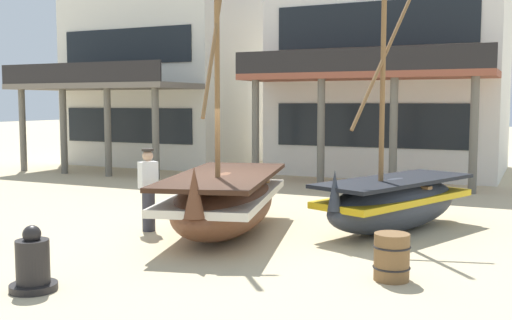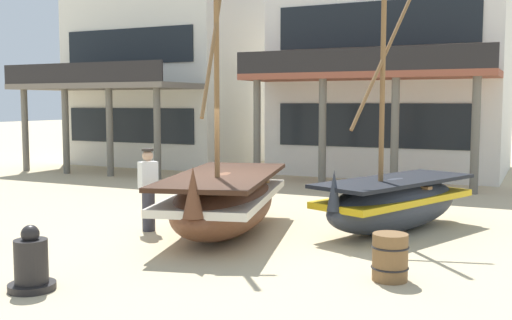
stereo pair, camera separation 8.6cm
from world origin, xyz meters
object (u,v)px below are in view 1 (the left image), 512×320
fishing_boat_centre_large (224,200)px  wooden_barrel (392,257)px  capstan_winch (33,265)px  fishing_boat_near_left (394,202)px  fisherman_by_hull (148,190)px  harbor_building_main (393,79)px  harbor_building_annex (172,53)px

fishing_boat_centre_large → wooden_barrel: 4.17m
fishing_boat_centre_large → capstan_winch: fishing_boat_centre_large is taller
fishing_boat_near_left → fisherman_by_hull: size_ratio=3.05×
fishing_boat_centre_large → capstan_winch: 4.48m
wooden_barrel → harbor_building_main: bearing=102.6°
fishing_boat_near_left → harbor_building_main: bearing=102.8°
harbor_building_main → harbor_building_annex: bearing=-178.2°
fisherman_by_hull → harbor_building_main: size_ratio=0.19×
harbor_building_main → capstan_winch: bearing=-93.9°
capstan_winch → harbor_building_main: bearing=86.1°
fishing_boat_centre_large → capstan_winch: size_ratio=6.33×
fishing_boat_centre_large → wooden_barrel: fishing_boat_centre_large is taller
wooden_barrel → harbor_building_main: (-3.24, 14.53, 3.16)m
fishing_boat_near_left → harbor_building_annex: 16.79m
fisherman_by_hull → harbor_building_annex: size_ratio=0.17×
fishing_boat_centre_large → wooden_barrel: (3.74, -1.81, -0.32)m
fisherman_by_hull → capstan_winch: 4.09m
wooden_barrel → harbor_building_main: harbor_building_main is taller
fishing_boat_near_left → harbor_building_annex: harbor_building_annex is taller
fisherman_by_hull → capstan_winch: size_ratio=1.82×
fisherman_by_hull → harbor_building_annex: harbor_building_annex is taller
capstan_winch → harbor_building_main: size_ratio=0.11×
fisherman_by_hull → wooden_barrel: bearing=-14.5°
capstan_winch → fisherman_by_hull: bearing=102.0°
fishing_boat_centre_large → fisherman_by_hull: bearing=-163.6°
capstan_winch → harbor_building_annex: harbor_building_annex is taller
fishing_boat_near_left → fishing_boat_centre_large: 3.45m
fishing_boat_near_left → capstan_winch: fishing_boat_near_left is taller
fisherman_by_hull → capstan_winch: bearing=-78.0°
fisherman_by_hull → wooden_barrel: size_ratio=2.41×
wooden_barrel → fisherman_by_hull: bearing=165.5°
fishing_boat_centre_large → wooden_barrel: bearing=-25.8°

